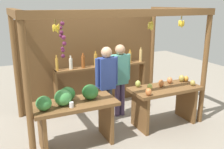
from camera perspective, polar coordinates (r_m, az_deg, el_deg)
The scene contains 7 objects.
ground_plane at distance 5.46m, azimuth -0.83°, elevation -9.98°, with size 12.00×12.00×0.00m, color gray.
market_stall at distance 5.42m, azimuth -2.83°, elevation 4.64°, with size 3.47×1.94×2.29m.
fruit_counter_left at distance 4.29m, azimuth -8.88°, elevation -7.33°, with size 1.41×0.64×1.05m.
fruit_counter_right at distance 5.13m, azimuth 11.86°, elevation -4.83°, with size 1.41×0.65×0.94m.
bottle_shelf_unit at distance 5.82m, azimuth -2.23°, elevation 0.37°, with size 2.23×0.22×1.35m.
vendor_man at distance 4.98m, azimuth -1.22°, elevation -0.92°, with size 0.48×0.21×1.58m.
vendor_woman at distance 5.30m, azimuth 1.80°, elevation 0.05°, with size 0.48×0.21×1.57m.
Camera 1 is at (-2.02, -4.48, 2.39)m, focal length 40.34 mm.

